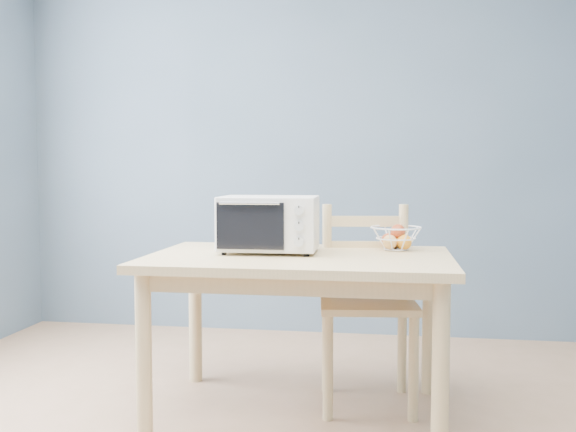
% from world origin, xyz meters
% --- Properties ---
extents(room, '(4.01, 4.51, 2.61)m').
position_xyz_m(room, '(0.00, 0.00, 1.30)').
color(room, tan).
rests_on(room, ground).
extents(dining_table, '(1.40, 0.90, 0.75)m').
position_xyz_m(dining_table, '(0.19, 0.73, 0.65)').
color(dining_table, '#DEBA85').
rests_on(dining_table, ground).
extents(toaster_oven, '(0.47, 0.35, 0.27)m').
position_xyz_m(toaster_oven, '(0.01, 0.79, 0.89)').
color(toaster_oven, white).
rests_on(toaster_oven, dining_table).
extents(fruit_basket, '(0.31, 0.31, 0.13)m').
position_xyz_m(fruit_basket, '(0.63, 0.98, 0.81)').
color(fruit_basket, white).
rests_on(fruit_basket, dining_table).
extents(dining_chair, '(0.50, 0.50, 0.97)m').
position_xyz_m(dining_chair, '(0.50, 0.92, 0.48)').
color(dining_chair, '#DEBA85').
rests_on(dining_chair, ground).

